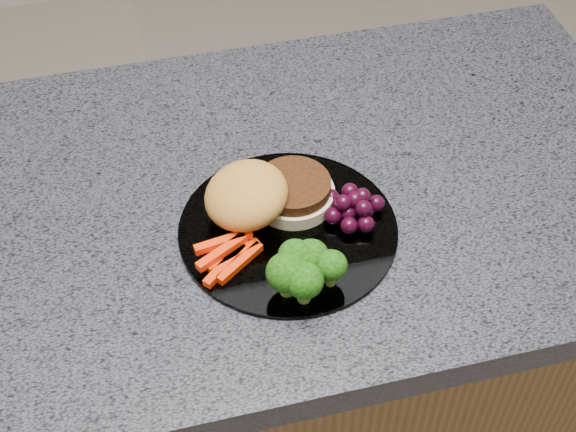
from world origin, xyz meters
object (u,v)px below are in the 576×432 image
at_px(island_cabinet, 228,395).
at_px(grape_bunch, 353,207).
at_px(burger, 263,197).
at_px(plate, 288,229).

relative_size(island_cabinet, grape_bunch, 15.62).
relative_size(island_cabinet, burger, 6.55).
bearing_deg(burger, grape_bunch, -34.48).
distance_m(plate, grape_bunch, 0.08).
height_order(island_cabinet, plate, plate).
relative_size(island_cabinet, plate, 4.62).
bearing_deg(grape_bunch, plate, -179.89).
distance_m(burger, grape_bunch, 0.11).
bearing_deg(burger, plate, -73.51).
height_order(plate, grape_bunch, grape_bunch).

